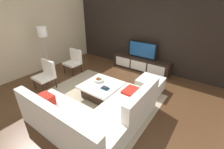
% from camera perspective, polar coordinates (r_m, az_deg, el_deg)
% --- Properties ---
extents(ground_plane, '(14.00, 14.00, 0.00)m').
position_cam_1_polar(ground_plane, '(4.38, -3.73, -8.92)').
color(ground_plane, '#4C301C').
extents(feature_wall_back, '(6.40, 0.12, 2.80)m').
position_cam_1_polar(feature_wall_back, '(6.00, 12.92, 15.00)').
color(feature_wall_back, black).
rests_on(feature_wall_back, ground).
extents(side_wall_left, '(0.12, 5.20, 2.80)m').
position_cam_1_polar(side_wall_left, '(6.34, -26.64, 13.52)').
color(side_wall_left, beige).
rests_on(side_wall_left, ground).
extents(area_rug, '(3.14, 2.40, 0.01)m').
position_cam_1_polar(area_rug, '(4.43, -4.74, -8.42)').
color(area_rug, tan).
rests_on(area_rug, ground).
extents(media_console, '(2.24, 0.46, 0.50)m').
position_cam_1_polar(media_console, '(6.06, 10.66, 3.92)').
color(media_console, black).
rests_on(media_console, ground).
extents(television, '(1.12, 0.06, 0.63)m').
position_cam_1_polar(television, '(5.87, 11.12, 9.01)').
color(television, black).
rests_on(television, media_console).
extents(sectional_couch, '(2.30, 2.27, 0.84)m').
position_cam_1_polar(sectional_couch, '(3.42, -7.01, -14.79)').
color(sectional_couch, white).
rests_on(sectional_couch, ground).
extents(coffee_table, '(1.02, 1.01, 0.38)m').
position_cam_1_polar(coffee_table, '(4.38, -3.99, -5.71)').
color(coffee_table, black).
rests_on(coffee_table, ground).
extents(accent_chair_near, '(0.56, 0.50, 0.87)m').
position_cam_1_polar(accent_chair_near, '(5.08, -23.35, 0.50)').
color(accent_chair_near, black).
rests_on(accent_chair_near, ground).
extents(floor_lamp, '(0.32, 0.32, 1.72)m').
position_cam_1_polar(floor_lamp, '(5.71, -24.32, 13.32)').
color(floor_lamp, '#A5A5AA').
rests_on(floor_lamp, ground).
extents(ottoman, '(0.70, 0.70, 0.40)m').
position_cam_1_polar(ottoman, '(4.76, 14.03, -3.72)').
color(ottoman, white).
rests_on(ottoman, ground).
extents(fruit_bowl, '(0.28, 0.28, 0.14)m').
position_cam_1_polar(fruit_bowl, '(4.43, -5.07, -1.93)').
color(fruit_bowl, silver).
rests_on(fruit_bowl, coffee_table).
extents(accent_chair_far, '(0.55, 0.50, 0.87)m').
position_cam_1_polar(accent_chair_far, '(5.87, -14.02, 5.34)').
color(accent_chair_far, black).
rests_on(accent_chair_far, ground).
extents(book_stack, '(0.21, 0.14, 0.06)m').
position_cam_1_polar(book_stack, '(4.07, -2.64, -5.03)').
color(book_stack, '#2D516B').
rests_on(book_stack, coffee_table).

